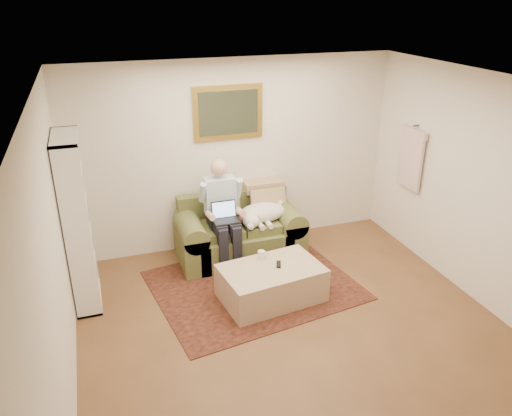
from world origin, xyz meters
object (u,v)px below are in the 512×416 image
sofa (239,236)px  sleeping_dog (262,213)px  coffee_mug (261,255)px  bookshelf (77,223)px  seated_man (224,216)px  ottoman (271,283)px  laptop (225,215)px

sofa → sleeping_dog: bearing=-15.7°
coffee_mug → bookshelf: (-2.02, 0.44, 0.53)m
sofa → bookshelf: 2.18m
seated_man → coffee_mug: (0.26, -0.73, -0.23)m
coffee_mug → ottoman: bearing=-80.4°
sleeping_dog → bookshelf: size_ratio=0.34×
sofa → coffee_mug: (0.01, -0.89, 0.18)m
laptop → ottoman: (0.30, -0.91, -0.53)m
coffee_mug → bookshelf: size_ratio=0.05×
sleeping_dog → ottoman: size_ratio=0.60×
seated_man → coffee_mug: 0.81m
laptop → bookshelf: bearing=-172.7°
sofa → seated_man: (-0.25, -0.15, 0.41)m
seated_man → bookshelf: 1.81m
ottoman → laptop: bearing=108.2°
ottoman → bookshelf: bookshelf is taller
sofa → bookshelf: size_ratio=0.84×
seated_man → bookshelf: bookshelf is taller
sofa → ottoman: bearing=-87.5°
sofa → ottoman: sofa is taller
sleeping_dog → coffee_mug: bearing=-110.0°
sleeping_dog → ottoman: bearing=-103.5°
seated_man → sleeping_dog: (0.55, 0.07, -0.06)m
sofa → sleeping_dog: size_ratio=2.43×
bookshelf → sofa: bearing=12.4°
seated_man → ottoman: 1.13m
sofa → seated_man: seated_man is taller
sofa → seated_man: 0.51m
sofa → laptop: 0.56m
laptop → coffee_mug: 0.76m
laptop → ottoman: size_ratio=0.28×
bookshelf → ottoman: bearing=-18.4°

